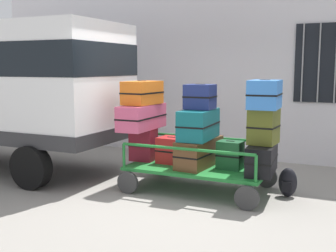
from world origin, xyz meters
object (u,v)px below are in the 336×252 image
at_px(van, 0,82).
at_px(suitcase_right_bottom, 262,159).
at_px(suitcase_left_top, 142,93).
at_px(suitcase_midleft_bottom, 171,150).
at_px(luggage_cart, 199,170).
at_px(suitcase_left_middle, 142,117).
at_px(suitcase_center_middle, 199,124).
at_px(suitcase_left_bottom, 143,145).
at_px(suitcase_center_bottom, 199,152).
at_px(backpack, 288,183).
at_px(suitcase_right_top, 265,94).
at_px(suitcase_center_top, 200,97).
at_px(suitcase_midright_bottom, 230,155).
at_px(suitcase_right_middle, 264,126).

relative_size(van, suitcase_right_bottom, 5.70).
relative_size(suitcase_left_top, suitcase_midleft_bottom, 1.73).
bearing_deg(suitcase_right_bottom, suitcase_midleft_bottom, 177.47).
relative_size(luggage_cart, suitcase_left_middle, 2.09).
bearing_deg(suitcase_left_top, luggage_cart, 0.81).
relative_size(luggage_cart, suitcase_center_middle, 2.46).
distance_m(luggage_cart, suitcase_left_bottom, 1.04).
bearing_deg(suitcase_center_bottom, van, -178.33).
xyz_separation_m(suitcase_midleft_bottom, backpack, (1.82, 0.21, -0.38)).
distance_m(suitcase_left_middle, suitcase_right_top, 2.02).
height_order(suitcase_left_top, suitcase_center_top, suitcase_left_top).
relative_size(suitcase_center_middle, suitcase_midright_bottom, 2.07).
bearing_deg(suitcase_left_middle, suitcase_right_bottom, 0.31).
xyz_separation_m(suitcase_left_bottom, suitcase_left_top, (-0.00, -0.03, 0.86)).
bearing_deg(suitcase_left_middle, suitcase_midleft_bottom, 8.75).
xyz_separation_m(suitcase_left_top, suitcase_midleft_bottom, (0.49, 0.05, -0.91)).
height_order(van, suitcase_left_middle, van).
height_order(suitcase_left_middle, suitcase_right_bottom, suitcase_left_middle).
relative_size(suitcase_left_top, suitcase_right_top, 1.10).
bearing_deg(suitcase_center_middle, suitcase_center_bottom, 90.00).
relative_size(suitcase_left_middle, suitcase_midleft_bottom, 2.49).
bearing_deg(van, suitcase_center_top, 1.74).
distance_m(suitcase_left_bottom, suitcase_right_middle, 2.02).
xyz_separation_m(suitcase_midleft_bottom, suitcase_center_bottom, (0.49, -0.03, 0.01)).
distance_m(luggage_cart, suitcase_left_middle, 1.26).
bearing_deg(suitcase_left_top, suitcase_center_bottom, 1.51).
bearing_deg(suitcase_center_bottom, suitcase_midright_bottom, 1.77).
height_order(van, suitcase_midleft_bottom, van).
distance_m(suitcase_right_top, backpack, 1.38).
relative_size(luggage_cart, suitcase_center_bottom, 2.14).
xyz_separation_m(suitcase_midleft_bottom, suitcase_center_top, (0.49, -0.02, 0.88)).
height_order(suitcase_midleft_bottom, suitcase_center_middle, suitcase_center_middle).
height_order(van, suitcase_left_bottom, van).
distance_m(luggage_cart, suitcase_midright_bottom, 0.56).
height_order(suitcase_center_middle, suitcase_right_bottom, suitcase_center_middle).
height_order(luggage_cart, suitcase_midleft_bottom, suitcase_midleft_bottom).
height_order(suitcase_midleft_bottom, suitcase_right_middle, suitcase_right_middle).
bearing_deg(suitcase_midleft_bottom, suitcase_left_top, -173.82).
bearing_deg(suitcase_right_middle, backpack, 32.61).
bearing_deg(suitcase_right_bottom, suitcase_center_middle, -179.91).
bearing_deg(suitcase_midright_bottom, suitcase_right_bottom, -6.15).
distance_m(suitcase_center_middle, suitcase_right_top, 1.10).
height_order(suitcase_center_middle, backpack, suitcase_center_middle).
xyz_separation_m(van, suitcase_center_top, (4.00, 0.12, -0.17)).
bearing_deg(suitcase_center_top, suitcase_center_middle, -90.00).
distance_m(suitcase_midleft_bottom, suitcase_right_top, 1.75).
bearing_deg(suitcase_right_top, luggage_cart, -177.91).
bearing_deg(suitcase_left_bottom, suitcase_midright_bottom, 0.60).
bearing_deg(backpack, suitcase_left_bottom, -174.19).
xyz_separation_m(suitcase_center_bottom, suitcase_midright_bottom, (0.49, 0.02, -0.00)).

